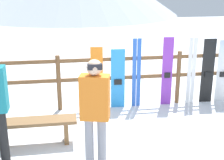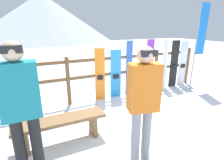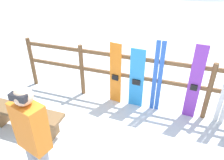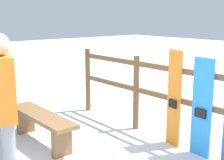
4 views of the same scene
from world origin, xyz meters
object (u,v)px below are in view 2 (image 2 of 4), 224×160
snowboard_blue (116,74)px  snowboard_black_stripe (174,64)px  snowboard_purple (149,66)px  snowboard_white (183,64)px  ski_pair_blue (129,68)px  ski_pair_white (164,64)px  person_orange (143,98)px  person_teal (21,104)px  bench (61,124)px  snowboard_orange (100,75)px  rental_flag (200,37)px

snowboard_blue → snowboard_black_stripe: size_ratio=0.89×
snowboard_purple → snowboard_white: size_ratio=1.07×
ski_pair_blue → ski_pair_white: bearing=-0.0°
person_orange → person_teal: 1.57m
bench → snowboard_orange: (1.30, 1.46, 0.36)m
bench → snowboard_white: snowboard_white is taller
ski_pair_white → person_orange: bearing=-136.3°
snowboard_purple → rental_flag: 1.75m
person_orange → snowboard_black_stripe: size_ratio=1.13×
bench → rental_flag: 4.69m
person_orange → rental_flag: rental_flag is taller
bench → person_orange: 1.53m
person_orange → snowboard_blue: size_ratio=1.28×
snowboard_purple → ski_pair_white: size_ratio=1.01×
bench → ski_pair_white: size_ratio=0.97×
snowboard_orange → snowboard_black_stripe: size_ratio=0.93×
ski_pair_blue → person_orange: bearing=-116.5°
snowboard_purple → rental_flag: size_ratio=0.61×
snowboard_purple → ski_pair_white: 0.59m
person_orange → snowboard_orange: person_orange is taller
ski_pair_blue → ski_pair_white: 1.32m
person_orange → snowboard_orange: (0.29, 2.40, -0.31)m
ski_pair_white → snowboard_black_stripe: 0.40m
rental_flag → ski_pair_white: bearing=152.4°
ski_pair_white → rental_flag: (0.87, -0.45, 0.86)m
ski_pair_blue → rental_flag: bearing=-11.7°
snowboard_blue → snowboard_purple: bearing=0.0°
snowboard_white → rental_flag: (0.08, -0.45, 0.90)m
ski_pair_blue → snowboard_orange: bearing=-179.8°
snowboard_orange → snowboard_blue: 0.48m
ski_pair_blue → snowboard_purple: (0.72, -0.00, 0.00)m
snowboard_blue → ski_pair_white: ski_pair_white is taller
snowboard_black_stripe → snowboard_white: bearing=-0.0°
person_teal → ski_pair_white: bearing=26.3°
snowboard_purple → snowboard_black_stripe: (1.00, -0.00, -0.03)m
person_teal → ski_pair_white: (4.03, 1.99, -0.28)m
person_orange → snowboard_black_stripe: bearing=39.4°
snowboard_orange → ski_pair_white: size_ratio=0.90×
bench → snowboard_orange: 1.99m
snowboard_purple → snowboard_white: snowboard_purple is taller
snowboard_black_stripe → person_teal: bearing=-155.8°
person_orange → ski_pair_blue: (1.20, 2.40, -0.22)m
rental_flag → ski_pair_blue: bearing=168.3°
snowboard_black_stripe → ski_pair_white: bearing=179.5°
snowboard_white → snowboard_black_stripe: bearing=180.0°
ski_pair_blue → snowboard_white: bearing=-0.1°
snowboard_orange → snowboard_black_stripe: 2.62m
ski_pair_white → rental_flag: bearing=-27.6°
snowboard_orange → snowboard_black_stripe: bearing=0.0°
snowboard_purple → ski_pair_white: bearing=0.3°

